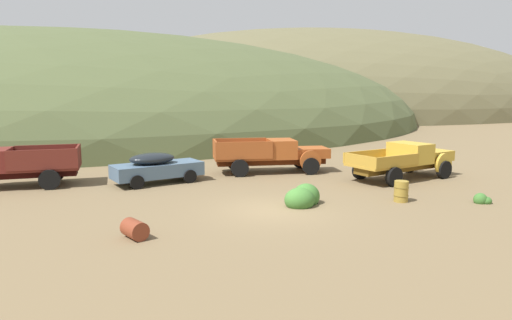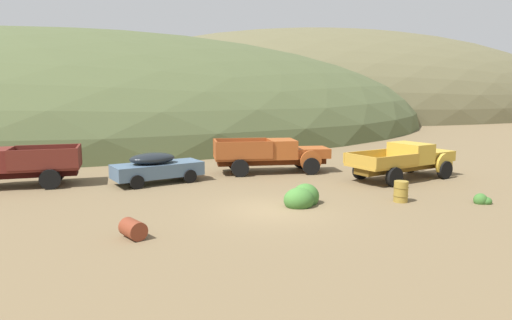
{
  "view_description": "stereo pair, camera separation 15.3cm",
  "coord_description": "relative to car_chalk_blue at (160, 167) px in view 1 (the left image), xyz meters",
  "views": [
    {
      "loc": [
        -5.74,
        -16.14,
        4.59
      ],
      "look_at": [
        0.91,
        4.99,
        1.22
      ],
      "focal_mm": 31.55,
      "sensor_mm": 36.0,
      "label": 1
    },
    {
      "loc": [
        -5.6,
        -16.19,
        4.59
      ],
      "look_at": [
        0.91,
        4.99,
        1.22
      ],
      "focal_mm": 31.55,
      "sensor_mm": 36.0,
      "label": 2
    }
  ],
  "objects": [
    {
      "name": "oil_drum_spare",
      "position": [
        9.3,
        -7.08,
        -0.37
      ],
      "size": [
        0.62,
        0.62,
        0.89
      ],
      "color": "olive",
      "rests_on": "ground"
    },
    {
      "name": "oil_drum_tipped",
      "position": [
        -1.64,
        -8.7,
        -0.51
      ],
      "size": [
        0.9,
        1.04,
        0.6
      ],
      "color": "brown",
      "rests_on": "ground"
    },
    {
      "name": "truck_oxide_orange",
      "position": [
        6.8,
        1.06,
        0.2
      ],
      "size": [
        6.74,
        3.06,
        1.91
      ],
      "rotation": [
        0.0,
        0.0,
        -0.14
      ],
      "color": "#51220D",
      "rests_on": "ground"
    },
    {
      "name": "hill_far_right",
      "position": [
        39.12,
        59.15,
        -0.81
      ],
      "size": [
        110.56,
        61.87,
        32.81
      ],
      "primitive_type": "ellipsoid",
      "color": "brown",
      "rests_on": "ground"
    },
    {
      "name": "ground_plane",
      "position": [
        3.64,
        -6.75,
        -0.81
      ],
      "size": [
        300.0,
        300.0,
        0.0
      ],
      "primitive_type": "plane",
      "color": "brown"
    },
    {
      "name": "bush_front_left",
      "position": [
        5.1,
        -6.4,
        -0.55
      ],
      "size": [
        1.65,
        1.46,
        1.08
      ],
      "color": "#3D702D",
      "rests_on": "ground"
    },
    {
      "name": "hill_center",
      "position": [
        -6.96,
        50.69,
        -0.81
      ],
      "size": [
        101.03,
        89.49,
        25.66
      ],
      "primitive_type": "ellipsoid",
      "color": "#4C5633",
      "rests_on": "ground"
    },
    {
      "name": "bush_front_right",
      "position": [
        12.35,
        -8.34,
        -0.68
      ],
      "size": [
        0.73,
        0.58,
        0.55
      ],
      "color": "#3D702D",
      "rests_on": "ground"
    },
    {
      "name": "car_chalk_blue",
      "position": [
        0.0,
        0.0,
        0.0
      ],
      "size": [
        4.94,
        2.88,
        1.57
      ],
      "rotation": [
        0.0,
        0.0,
        0.28
      ],
      "color": "slate",
      "rests_on": "ground"
    },
    {
      "name": "truck_faded_yellow",
      "position": [
        12.85,
        -2.67,
        0.18
      ],
      "size": [
        6.63,
        3.73,
        1.89
      ],
      "rotation": [
        0.0,
        0.0,
        0.25
      ],
      "color": "brown",
      "rests_on": "ground"
    }
  ]
}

